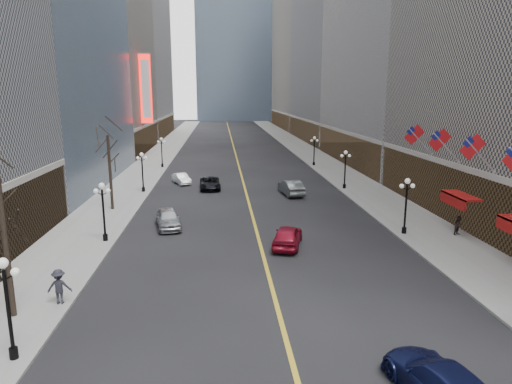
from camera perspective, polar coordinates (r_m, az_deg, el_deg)
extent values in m
cube|color=gray|center=(76.94, 8.24, 3.76)|extent=(6.00, 230.00, 0.15)
cube|color=gray|center=(75.87, -12.90, 3.46)|extent=(6.00, 230.00, 0.15)
cube|color=gold|center=(85.02, -2.53, 4.63)|extent=(0.25, 200.00, 0.02)
cube|color=#4D3C33|center=(40.40, 27.45, -1.47)|extent=(2.80, 41.00, 5.00)
cube|color=#4D3C33|center=(75.80, 11.89, 5.43)|extent=(2.80, 35.00, 5.00)
cube|color=gray|center=(115.75, 12.67, 18.26)|extent=(26.00, 40.00, 48.00)
cube|color=#4D3C33|center=(112.60, 6.46, 7.74)|extent=(2.80, 39.00, 5.00)
cube|color=#9D9382|center=(157.98, 7.99, 19.28)|extent=(26.00, 46.00, 62.00)
cube|color=#4D3C33|center=(154.95, 3.43, 8.99)|extent=(2.80, 45.00, 5.00)
cube|color=#9D9382|center=(96.17, -22.18, 19.60)|extent=(26.00, 30.00, 50.00)
cube|color=#4D3C33|center=(92.94, -14.19, 6.52)|extent=(2.80, 29.00, 5.00)
cube|color=#4D3C33|center=(126.48, -11.67, 8.05)|extent=(2.80, 37.00, 5.00)
cylinder|color=black|center=(38.79, 18.02, -4.57)|extent=(0.36, 0.36, 0.50)
cylinder|color=black|center=(38.34, 18.19, -2.06)|extent=(0.16, 0.16, 4.00)
sphere|color=white|center=(37.86, 18.42, 1.32)|extent=(0.44, 0.44, 0.44)
sphere|color=white|center=(37.76, 17.75, 0.72)|extent=(0.36, 0.36, 0.36)
sphere|color=white|center=(38.11, 19.00, 0.73)|extent=(0.36, 0.36, 0.36)
cylinder|color=black|center=(55.32, 10.98, 0.72)|extent=(0.36, 0.36, 0.50)
cylinder|color=black|center=(55.01, 11.06, 2.51)|extent=(0.16, 0.16, 4.00)
sphere|color=white|center=(54.68, 11.16, 4.89)|extent=(0.44, 0.44, 0.44)
sphere|color=white|center=(54.61, 10.68, 4.47)|extent=(0.36, 0.36, 0.36)
sphere|color=white|center=(54.85, 11.59, 4.47)|extent=(0.36, 0.36, 0.36)
cylinder|color=black|center=(72.56, 7.23, 3.55)|extent=(0.36, 0.36, 0.50)
cylinder|color=black|center=(72.32, 7.27, 4.92)|extent=(0.16, 0.16, 4.00)
sphere|color=white|center=(72.07, 7.32, 6.73)|extent=(0.44, 0.44, 0.44)
sphere|color=white|center=(72.02, 6.96, 6.42)|extent=(0.36, 0.36, 0.36)
sphere|color=white|center=(72.20, 7.66, 6.41)|extent=(0.36, 0.36, 0.36)
cylinder|color=black|center=(22.97, -28.03, -17.34)|extent=(0.36, 0.36, 0.50)
cylinder|color=black|center=(22.20, -28.49, -13.38)|extent=(0.16, 0.16, 4.00)
sphere|color=white|center=(21.37, -29.11, -7.77)|extent=(0.44, 0.44, 0.44)
sphere|color=white|center=(21.32, -27.89, -8.83)|extent=(0.36, 0.36, 0.36)
cylinder|color=black|center=(36.98, -18.31, -5.40)|extent=(0.36, 0.36, 0.50)
cylinder|color=black|center=(36.50, -18.49, -2.78)|extent=(0.16, 0.16, 4.00)
sphere|color=white|center=(36.00, -18.74, 0.76)|extent=(0.44, 0.44, 0.44)
sphere|color=white|center=(36.19, -19.39, 0.13)|extent=(0.36, 0.36, 0.36)
sphere|color=white|center=(35.97, -18.00, 0.15)|extent=(0.36, 0.36, 0.36)
cylinder|color=black|center=(54.07, -13.90, 0.33)|extent=(0.36, 0.36, 0.50)
cylinder|color=black|center=(53.75, -13.99, 2.15)|extent=(0.16, 0.16, 4.00)
sphere|color=white|center=(53.41, -14.12, 4.58)|extent=(0.44, 0.44, 0.44)
sphere|color=white|center=(53.54, -14.57, 4.14)|extent=(0.36, 0.36, 0.36)
sphere|color=white|center=(53.39, -13.62, 4.17)|extent=(0.36, 0.36, 0.36)
cylinder|color=black|center=(71.61, -11.62, 3.28)|extent=(0.36, 0.36, 0.50)
cylinder|color=black|center=(71.37, -11.68, 4.67)|extent=(0.16, 0.16, 4.00)
sphere|color=white|center=(71.11, -11.76, 6.50)|extent=(0.44, 0.44, 0.44)
sphere|color=white|center=(71.21, -12.11, 6.17)|extent=(0.36, 0.36, 0.36)
sphere|color=white|center=(71.10, -11.39, 6.19)|extent=(0.36, 0.36, 0.36)
cylinder|color=#B2B2B7|center=(36.67, 26.26, 4.07)|extent=(2.49, 0.12, 2.49)
cube|color=red|center=(36.27, 25.47, 5.11)|extent=(1.94, 0.04, 1.94)
cube|color=navy|center=(36.06, 25.03, 5.68)|extent=(0.88, 0.06, 0.88)
cylinder|color=#B2B2B7|center=(41.01, 22.74, 5.12)|extent=(2.49, 0.12, 2.49)
cube|color=red|center=(40.65, 21.99, 6.05)|extent=(1.94, 0.04, 1.94)
cube|color=navy|center=(40.47, 21.58, 6.56)|extent=(0.88, 0.06, 0.88)
cylinder|color=#B2B2B7|center=(45.49, 19.89, 5.94)|extent=(2.49, 0.12, 2.49)
cube|color=red|center=(45.17, 19.19, 6.78)|extent=(1.94, 0.04, 1.94)
cube|color=navy|center=(45.00, 18.81, 7.24)|extent=(0.88, 0.06, 0.88)
cube|color=maroon|center=(40.06, 24.24, -0.39)|extent=(1.40, 4.00, 0.15)
cube|color=maroon|center=(39.83, 23.37, -0.97)|extent=(0.10, 4.00, 0.90)
cube|color=red|center=(85.23, -13.62, 12.41)|extent=(2.00, 0.50, 12.00)
cube|color=white|center=(85.23, -13.58, 12.41)|extent=(1.40, 0.55, 10.00)
cylinder|color=#2D231C|center=(25.72, -28.78, -6.16)|extent=(0.28, 0.28, 7.20)
cylinder|color=#2D231C|center=(46.09, -17.76, 2.32)|extent=(0.28, 0.28, 7.20)
imported|color=#9DA0A5|center=(39.48, -10.92, -3.26)|extent=(2.84, 5.07, 1.63)
imported|color=white|center=(58.47, -9.30, 1.66)|extent=(2.84, 4.21, 1.31)
imported|color=black|center=(54.71, -5.77, 1.09)|extent=(2.61, 5.22, 1.42)
imported|color=#111641|center=(19.33, 22.20, -21.26)|extent=(3.34, 5.90, 1.61)
imported|color=maroon|center=(34.16, 3.97, -5.50)|extent=(3.14, 5.14, 1.63)
imported|color=#53595C|center=(51.49, 4.39, 0.57)|extent=(2.51, 5.32, 1.69)
imported|color=black|center=(39.75, 24.02, -3.83)|extent=(0.87, 0.74, 1.57)
imported|color=#23232B|center=(26.97, -23.39, -10.79)|extent=(1.28, 0.62, 1.92)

